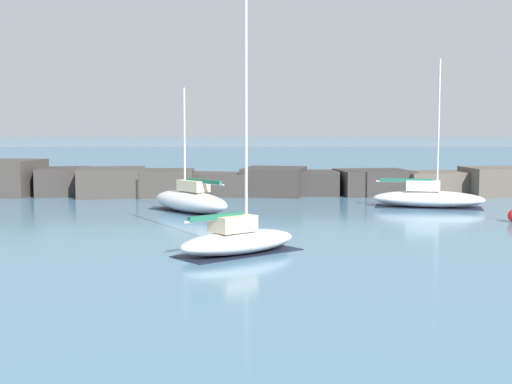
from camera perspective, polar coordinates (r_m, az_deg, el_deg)
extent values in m
cube|color=teal|center=(112.59, -1.76, 2.75)|extent=(400.00, 116.00, 0.01)
cube|color=#423D38|center=(55.76, -19.54, 1.10)|extent=(5.67, 5.48, 2.59)
cube|color=#383330|center=(54.81, -15.14, 0.84)|extent=(5.08, 5.38, 1.99)
cube|color=#423D38|center=(52.97, -11.45, 0.79)|extent=(5.55, 5.69, 2.04)
cube|color=#423D38|center=(52.31, -7.07, 0.74)|extent=(3.82, 4.27, 1.92)
cube|color=#423D38|center=(52.67, -3.11, 0.65)|extent=(5.68, 4.52, 1.64)
cube|color=#383330|center=(52.66, 1.48, 0.87)|extent=(5.17, 5.63, 2.03)
cube|color=#383330|center=(53.38, 4.87, 0.75)|extent=(3.74, 4.35, 1.73)
cube|color=#383330|center=(54.01, 9.36, 0.79)|extent=(5.68, 5.36, 1.81)
cube|color=brown|center=(54.71, 13.89, 0.70)|extent=(5.54, 4.78, 1.70)
cube|color=brown|center=(55.51, 18.96, 0.82)|extent=(5.31, 4.59, 2.06)
ellipsoid|color=silver|center=(28.75, -1.43, -4.02)|extent=(5.66, 5.09, 0.92)
cube|color=black|center=(28.83, -1.43, -4.89)|extent=(5.42, 4.89, 0.03)
cube|color=beige|center=(28.47, -1.87, -2.52)|extent=(2.03, 1.96, 0.64)
cylinder|color=silver|center=(28.62, -0.80, 6.05)|extent=(0.12, 0.12, 9.14)
cylinder|color=#BCBCC1|center=(27.96, -3.21, -2.20)|extent=(2.43, 1.93, 0.10)
cube|color=#1E664C|center=(27.94, -3.21, -2.00)|extent=(2.14, 1.73, 0.20)
ellipsoid|color=white|center=(42.20, -5.30, -0.78)|extent=(5.71, 6.37, 1.29)
cube|color=black|center=(42.27, -5.29, -1.63)|extent=(5.46, 6.09, 0.03)
cube|color=beige|center=(41.83, -5.04, 0.50)|extent=(2.06, 2.20, 0.64)
cylinder|color=silver|center=(42.38, -5.74, 4.22)|extent=(0.12, 0.12, 6.05)
cylinder|color=#BCBCC1|center=(40.99, -4.22, 0.73)|extent=(2.45, 2.94, 0.10)
cube|color=#1E664C|center=(40.98, -4.22, 0.87)|extent=(2.18, 2.57, 0.20)
ellipsoid|color=white|center=(45.98, 13.63, -0.55)|extent=(7.23, 3.89, 1.05)
cube|color=black|center=(46.03, 13.61, -1.18)|extent=(6.89, 3.76, 0.03)
cube|color=silver|center=(45.90, 13.22, 0.50)|extent=(2.31, 1.72, 0.64)
cylinder|color=silver|center=(45.75, 14.40, 5.19)|extent=(0.12, 0.12, 8.17)
cylinder|color=#BCBCC1|center=(45.88, 11.94, 0.82)|extent=(3.70, 1.01, 0.10)
cube|color=#1E664C|center=(45.88, 11.94, 0.94)|extent=(3.17, 0.97, 0.20)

